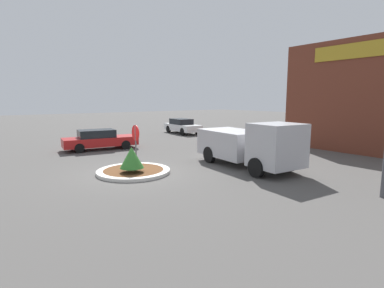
% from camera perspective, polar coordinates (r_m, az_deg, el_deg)
% --- Properties ---
extents(ground_plane, '(120.00, 120.00, 0.00)m').
position_cam_1_polar(ground_plane, '(13.98, -11.04, -5.42)').
color(ground_plane, '#514F4C').
extents(traffic_island, '(3.31, 3.31, 0.15)m').
position_cam_1_polar(traffic_island, '(13.97, -11.05, -5.12)').
color(traffic_island, silver).
rests_on(traffic_island, ground_plane).
extents(stop_sign, '(0.76, 0.07, 2.14)m').
position_cam_1_polar(stop_sign, '(14.57, -10.69, 1.10)').
color(stop_sign, '#4C4C51').
rests_on(stop_sign, ground_plane).
extents(island_shrub, '(1.05, 1.05, 1.12)m').
position_cam_1_polar(island_shrub, '(13.36, -11.41, -2.53)').
color(island_shrub, brown).
rests_on(island_shrub, traffic_island).
extents(utility_truck, '(5.89, 2.68, 2.29)m').
position_cam_1_polar(utility_truck, '(14.87, 10.79, -0.08)').
color(utility_truck, '#B2B2B7').
rests_on(utility_truck, ground_plane).
extents(parked_sedan_white, '(4.61, 2.05, 1.43)m').
position_cam_1_polar(parked_sedan_white, '(29.28, -1.89, 3.45)').
color(parked_sedan_white, silver).
rests_on(parked_sedan_white, ground_plane).
extents(parked_sedan_red, '(2.33, 4.93, 1.33)m').
position_cam_1_polar(parked_sedan_red, '(20.87, -17.20, 0.84)').
color(parked_sedan_red, '#B21919').
rests_on(parked_sedan_red, ground_plane).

